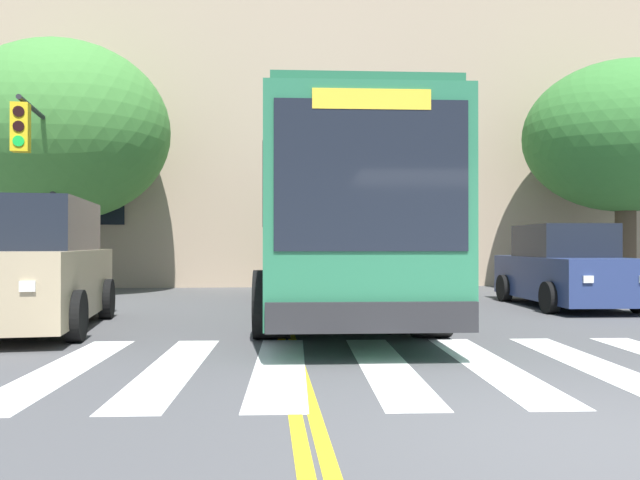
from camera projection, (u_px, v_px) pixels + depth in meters
The scene contains 11 objects.
ground_plane at pixel (613, 442), 4.50m from camera, with size 120.00×120.00×0.00m, color #4C4C4F.
crosswalk at pixel (489, 365), 7.32m from camera, with size 10.61×4.51×0.01m.
lane_line_yellow_inner at pixel (272, 286), 21.05m from camera, with size 0.12×36.00×0.01m, color gold.
lane_line_yellow_outer at pixel (277, 286), 21.07m from camera, with size 0.12×36.00×0.01m, color gold.
city_bus at pixel (333, 222), 13.18m from camera, with size 3.27×11.94×3.52m.
car_tan_near_lane at pixel (28, 268), 10.32m from camera, with size 2.63×4.81×2.17m.
car_navy_far_lane at pixel (565, 269), 14.21m from camera, with size 2.25×4.51×1.87m.
traffic_light_far_corner at pixel (40, 165), 14.36m from camera, with size 0.61×3.30×4.90m.
street_tree_curbside_large at pixel (625, 137), 18.51m from camera, with size 7.60×7.26×6.84m.
street_tree_curbside_small at pixel (62, 132), 17.69m from camera, with size 8.61×8.72×7.13m.
building_facade at pixel (271, 141), 24.59m from camera, with size 39.76×8.21×11.00m.
Camera 1 is at (-2.52, -4.31, 1.43)m, focal length 35.00 mm.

